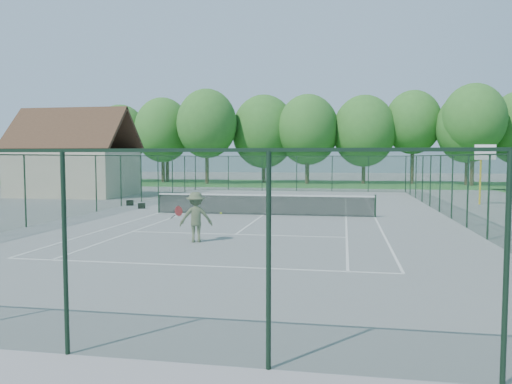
# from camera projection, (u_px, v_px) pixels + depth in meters

# --- Properties ---
(ground) EXTENTS (140.00, 140.00, 0.00)m
(ground) POSITION_uv_depth(u_px,v_px,m) (263.00, 215.00, 25.04)
(ground) COLOR gray
(ground) RESTS_ON ground
(grass_far) EXTENTS (80.00, 16.00, 0.01)m
(grass_far) POSITION_uv_depth(u_px,v_px,m) (307.00, 184.00, 54.51)
(grass_far) COLOR #358332
(grass_far) RESTS_ON ground
(court_lines) EXTENTS (11.05, 23.85, 0.01)m
(court_lines) POSITION_uv_depth(u_px,v_px,m) (263.00, 215.00, 25.04)
(court_lines) COLOR white
(court_lines) RESTS_ON ground
(tennis_net) EXTENTS (11.08, 0.08, 1.10)m
(tennis_net) POSITION_uv_depth(u_px,v_px,m) (263.00, 204.00, 25.00)
(tennis_net) COLOR black
(tennis_net) RESTS_ON ground
(fence_enclosure) EXTENTS (18.05, 36.05, 3.02)m
(fence_enclosure) POSITION_uv_depth(u_px,v_px,m) (263.00, 184.00, 24.93)
(fence_enclosure) COLOR #16341D
(fence_enclosure) RESTS_ON ground
(utility_building) EXTENTS (8.60, 6.27, 6.63)m
(utility_building) POSITION_uv_depth(u_px,v_px,m) (74.00, 154.00, 37.42)
(utility_building) COLOR beige
(utility_building) RESTS_ON ground
(tree_line_far) EXTENTS (39.40, 6.40, 9.70)m
(tree_line_far) POSITION_uv_depth(u_px,v_px,m) (307.00, 129.00, 54.09)
(tree_line_far) COLOR #433120
(tree_line_far) RESTS_ON ground
(basketball_goal) EXTENTS (1.20, 1.43, 3.65)m
(basketball_goal) POSITION_uv_depth(u_px,v_px,m) (483.00, 163.00, 30.02)
(basketball_goal) COLOR yellow
(basketball_goal) RESTS_ON ground
(sports_bag_a) EXTENTS (0.46, 0.36, 0.33)m
(sports_bag_a) POSITION_uv_depth(u_px,v_px,m) (130.00, 203.00, 29.96)
(sports_bag_a) COLOR black
(sports_bag_a) RESTS_ON ground
(sports_bag_b) EXTENTS (0.45, 0.35, 0.31)m
(sports_bag_b) POSITION_uv_depth(u_px,v_px,m) (142.00, 206.00, 28.21)
(sports_bag_b) COLOR black
(sports_bag_b) RESTS_ON ground
(tennis_player) EXTENTS (1.67, 0.97, 1.72)m
(tennis_player) POSITION_uv_depth(u_px,v_px,m) (196.00, 217.00, 17.04)
(tennis_player) COLOR #555C40
(tennis_player) RESTS_ON ground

